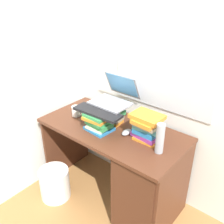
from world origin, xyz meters
TOP-DOWN VIEW (x-y plane):
  - ground_plane at (0.00, 0.00)m, footprint 6.00×6.00m
  - wall_back at (0.00, 0.36)m, footprint 6.00×0.06m
  - wall_left at (-0.73, 0.00)m, footprint 0.05×6.00m
  - desk at (0.31, -0.02)m, footprint 1.26×0.62m
  - book_stack_tall at (-0.08, 0.08)m, footprint 0.24×0.18m
  - book_stack_keyboard_riser at (-0.07, -0.09)m, footprint 0.23×0.21m
  - book_stack_side at (0.31, 0.04)m, footprint 0.25×0.21m
  - laptop at (-0.08, 0.14)m, footprint 0.33×0.34m
  - keyboard at (-0.08, -0.10)m, footprint 0.43×0.16m
  - computer_mouse at (0.15, 0.00)m, footprint 0.06×0.10m
  - mug at (-0.40, -0.04)m, footprint 0.12×0.08m
  - water_bottle at (0.48, -0.04)m, footprint 0.06×0.06m
  - wastebasket at (-0.39, -0.37)m, footprint 0.28×0.28m

SIDE VIEW (x-z plane):
  - ground_plane at x=0.00m, z-range 0.00..0.00m
  - wastebasket at x=-0.39m, z-range 0.00..0.30m
  - desk at x=0.31m, z-range 0.03..0.77m
  - computer_mouse at x=0.15m, z-range 0.73..0.77m
  - mug at x=-0.40m, z-range 0.73..0.83m
  - book_stack_keyboard_riser at x=-0.07m, z-range 0.73..0.89m
  - book_stack_tall at x=-0.08m, z-range 0.74..0.91m
  - book_stack_side at x=0.31m, z-range 0.74..0.95m
  - water_bottle at x=0.48m, z-range 0.73..0.97m
  - keyboard at x=-0.08m, z-range 0.89..0.91m
  - laptop at x=-0.08m, z-range 0.85..1.08m
  - wall_back at x=0.00m, z-range 0.00..2.60m
  - wall_left at x=-0.73m, z-range 0.00..2.60m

